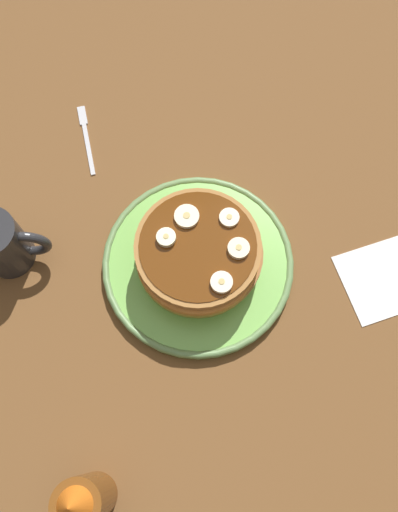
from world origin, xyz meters
The scene contains 12 objects.
ground_plane centered at (0.00, 0.00, -1.50)cm, with size 140.00×140.00×3.00cm, color brown.
plate centered at (0.00, 0.00, 0.99)cm, with size 27.74×27.74×1.85cm.
pancake_stack centered at (0.24, 0.06, 4.88)cm, with size 17.81×18.43×6.77cm.
banana_slice_0 centered at (-1.47, 4.03, 8.53)cm, with size 3.38×3.38×0.84cm.
banana_slice_1 centered at (5.34, -0.62, 8.59)cm, with size 2.92×2.92×0.95cm.
banana_slice_2 centered at (3.00, -5.28, 8.61)cm, with size 2.91×2.91×0.99cm.
banana_slice_3 centered at (-4.18, 0.95, 8.64)cm, with size 2.61×2.61×1.04cm.
banana_slice_4 centered at (4.24, 3.83, 8.49)cm, with size 2.73×2.73×0.75cm.
coffee_mug centered at (-27.19, 1.70, 4.95)cm, with size 10.77×7.25×9.60cm.
napkin centered at (26.62, -2.42, 0.15)cm, with size 11.00×11.00×0.30cm, color white.
fork centered at (-17.94, 22.24, 0.25)cm, with size 3.83×12.90×0.50cm.
syrup_bottle centered at (-13.17, -30.71, 6.74)cm, with size 5.64×5.64×15.00cm.
Camera 1 is at (-0.16, -24.66, 72.05)cm, focal length 36.37 mm.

